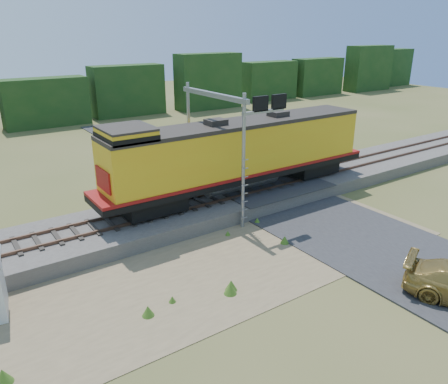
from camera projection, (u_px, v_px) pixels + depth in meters
ground at (235, 266)px, 20.05m from camera, size 140.00×140.00×0.00m
ballast at (173, 215)px, 24.54m from camera, size 70.00×5.00×0.80m
rails at (172, 207)px, 24.37m from camera, size 70.00×1.54×0.16m
dirt_shoulder at (192, 274)px, 19.37m from camera, size 26.00×8.00×0.03m
road at (329, 223)px, 24.30m from camera, size 7.00×66.00×0.86m
tree_line_north at (35, 98)px, 48.31m from camera, size 130.00×3.00×6.50m
weed_clumps at (166, 289)px, 18.27m from camera, size 15.00×6.20×0.56m
locomotive at (238, 153)px, 25.93m from camera, size 18.37×2.80×4.74m
signal_gantry at (226, 122)px, 23.95m from camera, size 2.88×6.20×7.26m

